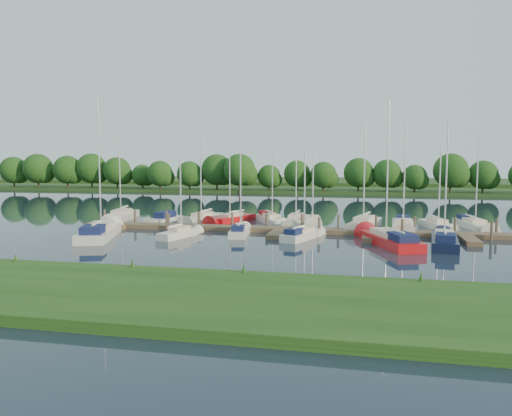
% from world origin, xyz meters
% --- Properties ---
extents(ground, '(260.00, 260.00, 0.00)m').
position_xyz_m(ground, '(0.00, 0.00, 0.00)').
color(ground, '#181F30').
rests_on(ground, ground).
extents(near_bank, '(90.00, 10.00, 0.50)m').
position_xyz_m(near_bank, '(0.00, -16.00, 0.25)').
color(near_bank, '#194413').
rests_on(near_bank, ground).
extents(dock, '(40.00, 6.00, 0.40)m').
position_xyz_m(dock, '(0.00, 7.31, 0.20)').
color(dock, '#4E3A2C').
rests_on(dock, ground).
extents(mooring_pilings, '(38.24, 2.84, 2.00)m').
position_xyz_m(mooring_pilings, '(0.00, 8.43, 0.60)').
color(mooring_pilings, '#473D33').
rests_on(mooring_pilings, ground).
extents(far_shore, '(180.00, 30.00, 0.60)m').
position_xyz_m(far_shore, '(0.00, 75.00, 0.30)').
color(far_shore, '#27451A').
rests_on(far_shore, ground).
extents(distant_hill, '(220.00, 40.00, 1.40)m').
position_xyz_m(distant_hill, '(0.00, 100.00, 0.70)').
color(distant_hill, '#2F4D21').
rests_on(distant_hill, ground).
extents(treeline, '(146.41, 10.13, 8.17)m').
position_xyz_m(treeline, '(-0.28, 62.08, 4.24)').
color(treeline, '#38281C').
rests_on(treeline, ground).
extents(sailboat_n_0, '(3.66, 8.90, 11.26)m').
position_xyz_m(sailboat_n_0, '(-19.29, 13.57, 0.28)').
color(sailboat_n_0, silver).
rests_on(sailboat_n_0, ground).
extents(motorboat, '(2.34, 5.59, 1.52)m').
position_xyz_m(motorboat, '(-13.40, 11.80, 0.33)').
color(motorboat, silver).
rests_on(motorboat, ground).
extents(sailboat_n_2, '(2.64, 7.78, 9.82)m').
position_xyz_m(sailboat_n_2, '(-9.78, 13.75, 0.27)').
color(sailboat_n_2, silver).
rests_on(sailboat_n_2, ground).
extents(sailboat_n_3, '(3.96, 7.51, 9.57)m').
position_xyz_m(sailboat_n_3, '(-6.65, 14.28, 0.27)').
color(sailboat_n_3, red).
rests_on(sailboat_n_3, ground).
extents(sailboat_n_4, '(4.43, 6.99, 9.26)m').
position_xyz_m(sailboat_n_4, '(-2.19, 14.31, 0.31)').
color(sailboat_n_4, silver).
rests_on(sailboat_n_4, ground).
extents(sailboat_n_5, '(1.89, 7.84, 10.09)m').
position_xyz_m(sailboat_n_5, '(0.61, 13.59, 0.28)').
color(sailboat_n_5, silver).
rests_on(sailboat_n_5, ground).
extents(sailboat_n_6, '(2.52, 7.54, 9.54)m').
position_xyz_m(sailboat_n_6, '(2.40, 12.70, 0.27)').
color(sailboat_n_6, silver).
rests_on(sailboat_n_6, ground).
extents(sailboat_n_7, '(3.49, 8.51, 10.85)m').
position_xyz_m(sailboat_n_7, '(7.54, 12.09, 0.28)').
color(sailboat_n_7, silver).
rests_on(sailboat_n_7, ground).
extents(sailboat_n_8, '(2.39, 8.52, 10.69)m').
position_xyz_m(sailboat_n_8, '(11.27, 12.22, 0.31)').
color(sailboat_n_8, silver).
rests_on(sailboat_n_8, ground).
extents(sailboat_n_9, '(2.98, 6.60, 8.47)m').
position_xyz_m(sailboat_n_9, '(14.61, 13.43, 0.27)').
color(sailboat_n_9, silver).
rests_on(sailboat_n_9, ground).
extents(sailboat_n_10, '(2.87, 7.89, 9.86)m').
position_xyz_m(sailboat_n_10, '(18.22, 14.68, 0.31)').
color(sailboat_n_10, silver).
rests_on(sailboat_n_10, ground).
extents(sailboat_s_0, '(4.97, 10.14, 12.83)m').
position_xyz_m(sailboat_s_0, '(-15.07, 1.46, 0.34)').
color(sailboat_s_0, silver).
rests_on(sailboat_s_0, ground).
extents(sailboat_s_1, '(2.42, 5.54, 7.23)m').
position_xyz_m(sailboat_s_1, '(-8.16, 2.71, 0.27)').
color(sailboat_s_1, silver).
rests_on(sailboat_s_1, ground).
extents(sailboat_s_2, '(2.04, 6.08, 7.84)m').
position_xyz_m(sailboat_s_2, '(-3.33, 5.16, 0.31)').
color(sailboat_s_2, silver).
rests_on(sailboat_s_2, ground).
extents(sailboat_s_3, '(3.11, 6.18, 8.04)m').
position_xyz_m(sailboat_s_3, '(2.42, 4.06, 0.32)').
color(sailboat_s_3, silver).
rests_on(sailboat_s_3, ground).
extents(sailboat_s_4, '(4.88, 9.27, 11.82)m').
position_xyz_m(sailboat_s_4, '(9.46, 2.78, 0.33)').
color(sailboat_s_4, red).
rests_on(sailboat_s_4, ground).
extents(sailboat_s_5, '(2.71, 8.14, 10.36)m').
position_xyz_m(sailboat_s_5, '(13.74, 3.12, 0.33)').
color(sailboat_s_5, black).
rests_on(sailboat_s_5, ground).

